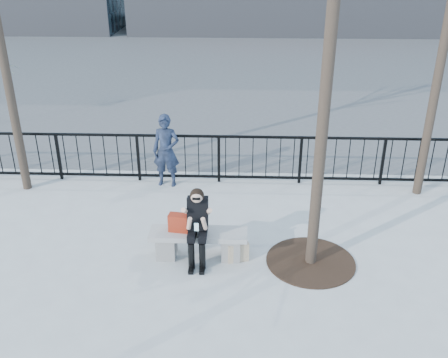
{
  "coord_description": "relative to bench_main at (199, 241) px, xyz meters",
  "views": [
    {
      "loc": [
        0.71,
        -7.17,
        4.87
      ],
      "look_at": [
        0.4,
        0.8,
        1.1
      ],
      "focal_mm": 40.0,
      "sensor_mm": 36.0,
      "label": 1
    }
  ],
  "objects": [
    {
      "name": "street_surface",
      "position": [
        0.0,
        15.0,
        -0.3
      ],
      "size": [
        60.0,
        23.0,
        0.01
      ],
      "primitive_type": "cube",
      "color": "#474747",
      "rests_on": "ground"
    },
    {
      "name": "standing_man",
      "position": [
        -0.93,
        2.8,
        0.51
      ],
      "size": [
        0.62,
        0.44,
        1.62
      ],
      "primitive_type": "imported",
      "rotation": [
        0.0,
        0.0,
        -0.09
      ],
      "color": "black",
      "rests_on": "ground"
    },
    {
      "name": "seated_woman",
      "position": [
        0.0,
        -0.16,
        0.37
      ],
      "size": [
        0.5,
        0.64,
        1.34
      ],
      "color": "black",
      "rests_on": "ground"
    },
    {
      "name": "bench_main",
      "position": [
        0.0,
        0.0,
        0.0
      ],
      "size": [
        1.65,
        0.46,
        0.49
      ],
      "color": "slate",
      "rests_on": "ground"
    },
    {
      "name": "ground",
      "position": [
        0.0,
        0.0,
        -0.3
      ],
      "size": [
        120.0,
        120.0,
        0.0
      ],
      "primitive_type": "plane",
      "color": "#A2A19C",
      "rests_on": "ground"
    },
    {
      "name": "tree_grate",
      "position": [
        1.9,
        -0.1,
        -0.29
      ],
      "size": [
        1.5,
        1.5,
        0.02
      ],
      "primitive_type": "cylinder",
      "color": "black",
      "rests_on": "ground"
    },
    {
      "name": "handbag",
      "position": [
        -0.31,
        0.02,
        0.34
      ],
      "size": [
        0.4,
        0.23,
        0.31
      ],
      "primitive_type": "cube",
      "rotation": [
        0.0,
        0.0,
        -0.15
      ],
      "color": "maroon",
      "rests_on": "bench_main"
    },
    {
      "name": "shopping_bag",
      "position": [
        0.67,
        -0.1,
        -0.13
      ],
      "size": [
        0.38,
        0.22,
        0.34
      ],
      "primitive_type": "cube",
      "rotation": [
        0.0,
        0.0,
        0.27
      ],
      "color": "beige",
      "rests_on": "ground"
    },
    {
      "name": "railing",
      "position": [
        0.0,
        3.0,
        0.25
      ],
      "size": [
        14.0,
        0.06,
        1.1
      ],
      "color": "black",
      "rests_on": "ground"
    }
  ]
}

